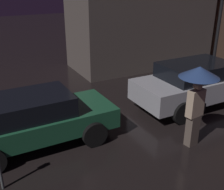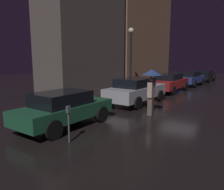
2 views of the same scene
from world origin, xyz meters
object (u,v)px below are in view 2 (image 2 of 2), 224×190
(parked_car_black, at_px, (204,75))
(parked_car_green, at_px, (64,108))
(parked_car_red, at_px, (169,82))
(parking_meter, at_px, (69,120))
(parked_car_blue, at_px, (190,78))
(parked_car_silver, at_px, (136,90))
(pedestrian_with_umbrella, at_px, (151,81))
(street_lamp_near, at_px, (131,49))

(parked_car_black, bearing_deg, parked_car_green, 177.73)
(parked_car_red, bearing_deg, parking_meter, -174.35)
(parked_car_red, relative_size, parked_car_blue, 1.15)
(parked_car_red, distance_m, parked_car_blue, 5.17)
(parked_car_black, bearing_deg, parked_car_silver, 177.87)
(parked_car_green, relative_size, pedestrian_with_umbrella, 1.90)
(pedestrian_with_umbrella, bearing_deg, parked_car_black, 178.22)
(parked_car_green, distance_m, parked_car_blue, 16.47)
(parked_car_green, bearing_deg, street_lamp_near, 13.87)
(parked_car_blue, relative_size, pedestrian_with_umbrella, 1.88)
(parked_car_green, distance_m, parked_car_red, 11.31)
(parked_car_red, height_order, street_lamp_near, street_lamp_near)
(parked_car_red, distance_m, parking_meter, 12.51)
(street_lamp_near, bearing_deg, parked_car_black, -10.68)
(parked_car_blue, xyz_separation_m, parked_car_black, (5.43, -0.04, -0.02))
(parked_car_silver, distance_m, street_lamp_near, 4.87)
(parked_car_silver, height_order, parked_car_black, parked_car_silver)
(pedestrian_with_umbrella, height_order, parking_meter, pedestrian_with_umbrella)
(parking_meter, bearing_deg, street_lamp_near, 20.74)
(parked_car_silver, distance_m, parking_meter, 6.87)
(parked_car_green, bearing_deg, parked_car_black, -1.09)
(parked_car_red, distance_m, parked_car_black, 10.59)
(street_lamp_near, bearing_deg, parked_car_blue, -17.68)
(street_lamp_near, bearing_deg, parked_car_green, -165.26)
(parked_car_silver, height_order, parked_car_red, parked_car_silver)
(parked_car_black, bearing_deg, pedestrian_with_umbrella, -176.05)
(parking_meter, bearing_deg, parked_car_red, 7.09)
(parked_car_green, xyz_separation_m, street_lamp_near, (8.96, 2.36, 2.68))
(parking_meter, bearing_deg, pedestrian_with_umbrella, -6.54)
(pedestrian_with_umbrella, bearing_deg, street_lamp_near, -148.35)
(parked_car_green, height_order, parked_car_silver, parked_car_silver)
(pedestrian_with_umbrella, bearing_deg, parking_meter, -14.32)
(parked_car_green, xyz_separation_m, parked_car_blue, (16.47, -0.04, 0.01))
(parked_car_silver, bearing_deg, parked_car_green, 179.08)
(pedestrian_with_umbrella, height_order, street_lamp_near, street_lamp_near)
(parked_car_green, xyz_separation_m, pedestrian_with_umbrella, (3.66, -2.00, 0.92))
(parked_car_silver, xyz_separation_m, parked_car_black, (16.27, -0.02, -0.08))
(parked_car_green, height_order, street_lamp_near, street_lamp_near)
(parked_car_red, bearing_deg, parked_car_green, 179.03)
(parked_car_silver, xyz_separation_m, parking_meter, (-6.73, -1.39, -0.06))
(parked_car_green, bearing_deg, parked_car_red, -0.41)
(parked_car_blue, bearing_deg, parked_car_silver, -177.62)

